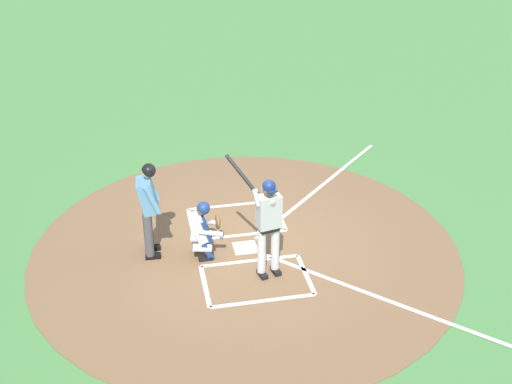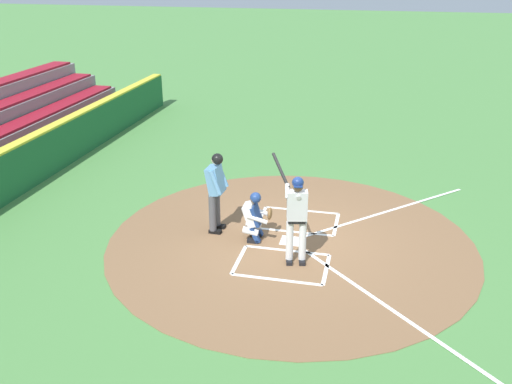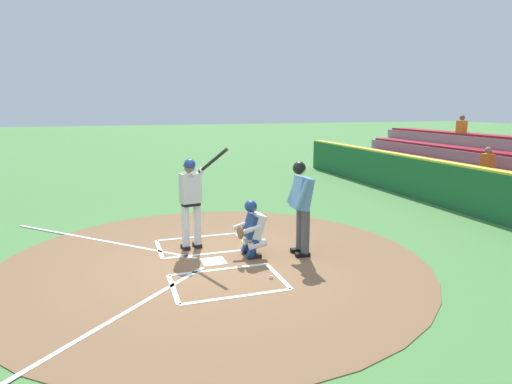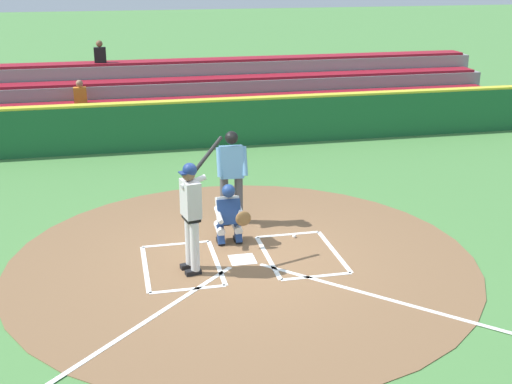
# 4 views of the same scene
# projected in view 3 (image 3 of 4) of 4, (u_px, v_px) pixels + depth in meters

# --- Properties ---
(ground_plane) EXTENTS (120.00, 120.00, 0.00)m
(ground_plane) POSITION_uv_depth(u_px,v_px,m) (214.00, 262.00, 8.32)
(ground_plane) COLOR #4C8442
(dirt_circle) EXTENTS (8.00, 8.00, 0.01)m
(dirt_circle) POSITION_uv_depth(u_px,v_px,m) (214.00, 262.00, 8.31)
(dirt_circle) COLOR brown
(dirt_circle) RESTS_ON ground
(home_plate_and_chalk) EXTENTS (7.93, 4.91, 0.01)m
(home_plate_and_chalk) POSITION_uv_depth(u_px,v_px,m) (167.00, 266.00, 8.04)
(home_plate_and_chalk) COLOR white
(home_plate_and_chalk) RESTS_ON dirt_circle
(batter) EXTENTS (0.85, 0.87, 2.13)m
(batter) POSITION_uv_depth(u_px,v_px,m) (191.00, 197.00, 8.85)
(batter) COLOR silver
(batter) RESTS_ON ground
(catcher) EXTENTS (0.60, 0.60, 1.13)m
(catcher) POSITION_uv_depth(u_px,v_px,m) (252.00, 227.00, 8.52)
(catcher) COLOR black
(catcher) RESTS_ON ground
(plate_umpire) EXTENTS (0.59, 0.43, 1.86)m
(plate_umpire) POSITION_uv_depth(u_px,v_px,m) (301.00, 202.00, 8.51)
(plate_umpire) COLOR #4C4C51
(plate_umpire) RESTS_ON ground
(baseball) EXTENTS (0.07, 0.07, 0.07)m
(baseball) POSITION_uv_depth(u_px,v_px,m) (271.00, 277.00, 7.49)
(baseball) COLOR white
(baseball) RESTS_ON ground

